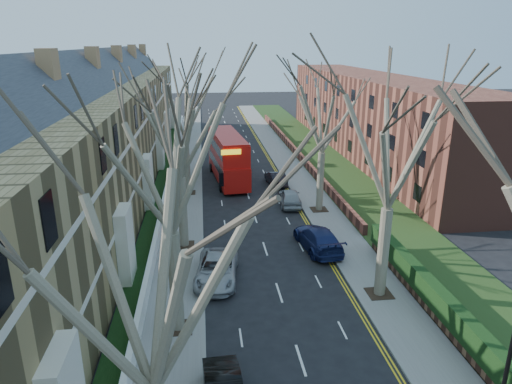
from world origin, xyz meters
name	(u,v)px	position (x,y,z in m)	size (l,w,h in m)	color
pavement_left	(188,165)	(-6.00, 39.00, 0.06)	(3.00, 102.00, 0.12)	slate
pavement_right	(287,162)	(6.00, 39.00, 0.06)	(3.00, 102.00, 0.12)	slate
terrace_left	(104,133)	(-13.65, 31.00, 5.53)	(9.70, 78.00, 13.60)	olive
flats_right	(369,115)	(17.46, 43.00, 4.98)	(13.97, 54.00, 10.00)	brown
wall_hedge_right	(473,341)	(7.70, 2.00, 1.12)	(0.70, 24.00, 1.80)	brown
front_wall_left	(169,180)	(-7.65, 31.00, 0.62)	(0.30, 78.00, 1.00)	white
grass_verge_right	(323,160)	(10.50, 39.00, 0.15)	(6.00, 102.00, 0.06)	#233C15
lamp_post	(508,363)	(5.00, -3.50, 4.57)	(0.18, 0.50, 8.11)	black
tree_left_near	(142,262)	(-5.70, -4.00, 8.93)	(9.80, 9.80, 13.73)	#6C604D
tree_left_mid	(167,147)	(-5.70, 6.00, 9.56)	(10.50, 10.50, 14.71)	#6C604D
tree_left_far	(178,118)	(-5.70, 16.00, 9.24)	(10.15, 10.15, 14.22)	#6C604D
tree_left_dist	(183,93)	(-5.70, 28.00, 9.56)	(10.50, 10.50, 14.71)	#6C604D
tree_right_mid	(395,132)	(5.70, 8.00, 9.56)	(10.50, 10.50, 14.71)	#6C604D
tree_right_far	(324,104)	(5.70, 22.00, 9.24)	(10.15, 10.15, 14.22)	#6C604D
double_decker_bus	(228,158)	(-1.58, 32.21, 2.38)	(3.77, 11.78, 4.82)	#B1110C
car_left_far	(217,269)	(-3.56, 10.92, 0.74)	(2.44, 5.30, 1.47)	#9B9CA0
car_right_near	(318,238)	(3.70, 14.56, 0.80)	(2.25, 5.53, 1.61)	#161F4F
car_right_mid	(290,197)	(3.45, 23.73, 0.76)	(1.80, 4.46, 1.52)	gray
car_right_far	(276,178)	(3.17, 29.92, 0.72)	(1.51, 4.34, 1.43)	black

